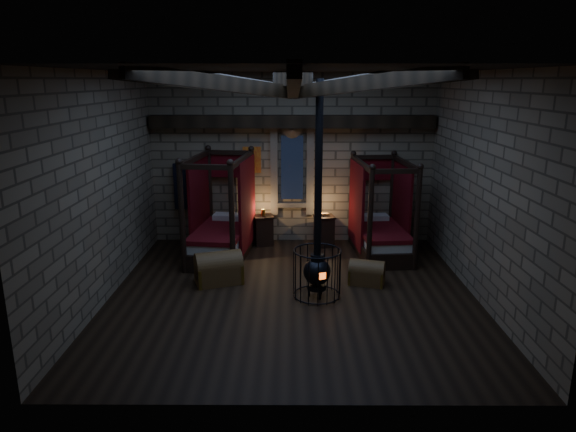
{
  "coord_description": "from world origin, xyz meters",
  "views": [
    {
      "loc": [
        -0.05,
        -9.22,
        4.03
      ],
      "look_at": [
        -0.09,
        0.6,
        1.41
      ],
      "focal_mm": 32.0,
      "sensor_mm": 36.0,
      "label": 1
    }
  ],
  "objects_px": {
    "bed_left": "(222,232)",
    "trunk_left": "(219,269)",
    "bed_right": "(380,231)",
    "trunk_right": "(367,273)",
    "stove": "(317,268)"
  },
  "relations": [
    {
      "from": "bed_right",
      "to": "trunk_right",
      "type": "xyz_separation_m",
      "value": [
        -0.57,
        -1.87,
        -0.33
      ]
    },
    {
      "from": "bed_left",
      "to": "trunk_left",
      "type": "relative_size",
      "value": 2.25
    },
    {
      "from": "bed_left",
      "to": "stove",
      "type": "height_order",
      "value": "stove"
    },
    {
      "from": "trunk_left",
      "to": "stove",
      "type": "height_order",
      "value": "stove"
    },
    {
      "from": "bed_right",
      "to": "trunk_right",
      "type": "height_order",
      "value": "bed_right"
    },
    {
      "from": "trunk_left",
      "to": "stove",
      "type": "xyz_separation_m",
      "value": [
        1.97,
        -0.69,
        0.29
      ]
    },
    {
      "from": "stove",
      "to": "bed_right",
      "type": "bearing_deg",
      "value": 35.56
    },
    {
      "from": "bed_right",
      "to": "stove",
      "type": "bearing_deg",
      "value": -126.98
    },
    {
      "from": "stove",
      "to": "trunk_left",
      "type": "bearing_deg",
      "value": 139.11
    },
    {
      "from": "bed_right",
      "to": "trunk_left",
      "type": "height_order",
      "value": "bed_right"
    },
    {
      "from": "bed_left",
      "to": "trunk_right",
      "type": "relative_size",
      "value": 3.02
    },
    {
      "from": "trunk_left",
      "to": "stove",
      "type": "distance_m",
      "value": 2.11
    },
    {
      "from": "trunk_right",
      "to": "stove",
      "type": "relative_size",
      "value": 0.2
    },
    {
      "from": "bed_right",
      "to": "trunk_left",
      "type": "distance_m",
      "value": 4.03
    },
    {
      "from": "bed_left",
      "to": "stove",
      "type": "xyz_separation_m",
      "value": [
        2.11,
        -2.34,
        0.0
      ]
    }
  ]
}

